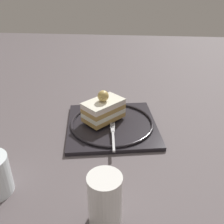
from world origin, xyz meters
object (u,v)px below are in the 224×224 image
at_px(fork, 113,135).
at_px(cake_slice, 104,109).
at_px(drink_glass_near, 105,202).
at_px(dessert_plate, 112,124).

bearing_deg(fork, cake_slice, 21.97).
height_order(fork, drink_glass_near, drink_glass_near).
relative_size(dessert_plate, drink_glass_near, 2.83).
xyz_separation_m(dessert_plate, drink_glass_near, (-0.31, -0.02, 0.03)).
relative_size(fork, drink_glass_near, 1.25).
height_order(dessert_plate, fork, fork).
height_order(dessert_plate, cake_slice, cake_slice).
distance_m(dessert_plate, cake_slice, 0.05).
distance_m(dessert_plate, fork, 0.07).
xyz_separation_m(dessert_plate, cake_slice, (0.01, 0.02, 0.04)).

